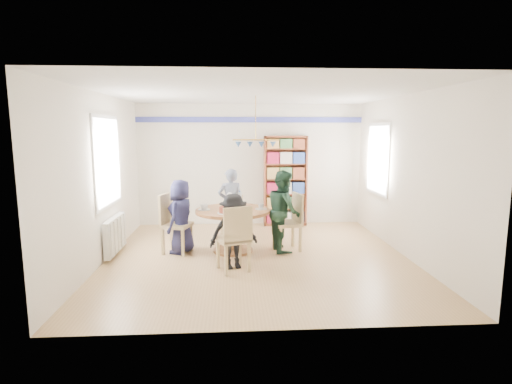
{
  "coord_description": "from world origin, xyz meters",
  "views": [
    {
      "loc": [
        -0.42,
        -6.45,
        2.09
      ],
      "look_at": [
        0.0,
        0.4,
        1.05
      ],
      "focal_mm": 28.0,
      "sensor_mm": 36.0,
      "label": 1
    }
  ],
  "objects": [
    {
      "name": "ground",
      "position": [
        0.0,
        0.0,
        0.0
      ],
      "size": [
        5.0,
        5.0,
        0.0
      ],
      "primitive_type": "plane",
      "color": "tan"
    },
    {
      "name": "dining_table",
      "position": [
        -0.41,
        0.37,
        0.56
      ],
      "size": [
        1.3,
        1.3,
        0.75
      ],
      "color": "brown",
      "rests_on": "ground"
    },
    {
      "name": "chair_right",
      "position": [
        0.63,
        0.4,
        0.56
      ],
      "size": [
        0.54,
        0.54,
        1.01
      ],
      "color": "tan",
      "rests_on": "ground"
    },
    {
      "name": "person_near",
      "position": [
        -0.4,
        -0.51,
        0.58
      ],
      "size": [
        0.84,
        0.62,
        1.16
      ],
      "primitive_type": "imported",
      "rotation": [
        0.0,
        0.0,
        0.28
      ],
      "color": "black",
      "rests_on": "ground"
    },
    {
      "name": "person_left",
      "position": [
        -1.3,
        0.35,
        0.64
      ],
      "size": [
        0.61,
        0.73,
        1.28
      ],
      "primitive_type": "imported",
      "rotation": [
        0.0,
        0.0,
        -1.95
      ],
      "color": "#1B1C3C",
      "rests_on": "ground"
    },
    {
      "name": "person_far",
      "position": [
        -0.45,
        1.31,
        0.69
      ],
      "size": [
        0.55,
        0.41,
        1.38
      ],
      "primitive_type": "imported",
      "rotation": [
        0.0,
        0.0,
        3.32
      ],
      "color": "gray",
      "rests_on": "ground"
    },
    {
      "name": "room_shell",
      "position": [
        -0.26,
        0.87,
        1.65
      ],
      "size": [
        5.0,
        5.0,
        5.0
      ],
      "color": "white",
      "rests_on": "ground"
    },
    {
      "name": "person_right",
      "position": [
        0.48,
        0.38,
        0.71
      ],
      "size": [
        0.62,
        0.75,
        1.43
      ],
      "primitive_type": "imported",
      "rotation": [
        0.0,
        0.0,
        1.69
      ],
      "color": "#1A3525",
      "rests_on": "ground"
    },
    {
      "name": "chair_left",
      "position": [
        -1.46,
        0.38,
        0.57
      ],
      "size": [
        0.57,
        0.57,
        1.03
      ],
      "color": "tan",
      "rests_on": "ground"
    },
    {
      "name": "radiator",
      "position": [
        -2.42,
        0.3,
        0.35
      ],
      "size": [
        0.12,
        1.0,
        0.6
      ],
      "color": "silver",
      "rests_on": "ground"
    },
    {
      "name": "chair_near",
      "position": [
        -0.38,
        -0.68,
        0.56
      ],
      "size": [
        0.58,
        0.58,
        1.01
      ],
      "color": "tan",
      "rests_on": "ground"
    },
    {
      "name": "bookshelf",
      "position": [
        0.77,
        2.34,
        0.98
      ],
      "size": [
        0.95,
        0.29,
        2.0
      ],
      "color": "brown",
      "rests_on": "ground"
    },
    {
      "name": "chair_far",
      "position": [
        -0.41,
        1.38,
        0.46
      ],
      "size": [
        0.48,
        0.48,
        0.84
      ],
      "color": "tan",
      "rests_on": "ground"
    },
    {
      "name": "tableware",
      "position": [
        -0.43,
        0.4,
        0.82
      ],
      "size": [
        1.19,
        1.19,
        0.31
      ],
      "color": "white",
      "rests_on": "dining_table"
    }
  ]
}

